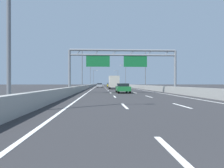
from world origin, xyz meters
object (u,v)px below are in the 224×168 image
streetlamp_left_mid (83,67)px  box_truck (114,82)px  streetlamp_right_mid (144,67)px  streetlamp_right_far (125,74)px  yellow_car (110,85)px  streetlamp_left_distant (94,77)px  streetlamp_left_far (91,74)px  streetlamp_right_distant (118,77)px  sign_gantry (122,60)px  green_car (123,88)px  streetlamp_left_near (14,1)px  silver_car (100,85)px  black_car (118,85)px

streetlamp_left_mid → box_truck: size_ratio=1.23×
streetlamp_right_mid → streetlamp_right_far: 40.63m
streetlamp_left_mid → yellow_car: streetlamp_left_mid is taller
streetlamp_left_distant → yellow_car: bearing=-82.7°
streetlamp_left_far → streetlamp_right_distant: same height
sign_gantry → green_car: sign_gantry is taller
sign_gantry → streetlamp_left_near: (-7.25, -20.05, 0.60)m
streetlamp_right_distant → silver_car: (-11.04, -64.13, -4.66)m
streetlamp_left_mid → silver_car: size_ratio=2.28×
silver_car → black_car: bearing=67.6°
streetlamp_right_mid → green_car: (-7.51, -20.64, -4.68)m
streetlamp_left_far → streetlamp_right_far: (14.93, 0.00, 0.00)m
streetlamp_left_distant → box_truck: (7.43, -80.38, -3.70)m
streetlamp_right_far → black_car: streetlamp_right_far is taller
streetlamp_left_mid → streetlamp_right_mid: 14.93m
box_truck → streetlamp_left_far: bearing=100.6°
streetlamp_left_distant → box_truck: size_ratio=1.23×
sign_gantry → streetlamp_right_distant: streetlamp_right_distant is taller
streetlamp_right_distant → streetlamp_right_mid: bearing=-90.0°
streetlamp_left_near → streetlamp_right_far: bearing=79.6°
silver_car → sign_gantry: bearing=-84.9°
silver_car → box_truck: 16.66m
streetlamp_left_mid → streetlamp_left_near: bearing=-90.0°
green_car → box_truck: 21.54m
black_car → streetlamp_right_far: bearing=57.1°
sign_gantry → streetlamp_left_mid: streetlamp_left_mid is taller
streetlamp_left_near → streetlamp_left_far: bearing=90.0°
streetlamp_right_mid → black_car: streetlamp_right_mid is taller
streetlamp_right_mid → streetlamp_right_far: (0.00, 40.63, 0.00)m
streetlamp_right_distant → box_truck: size_ratio=1.23×
streetlamp_right_mid → streetlamp_left_far: bearing=110.2°
streetlamp_left_distant → silver_car: (3.89, -64.13, -4.66)m
streetlamp_right_distant → streetlamp_left_near: bearing=-97.0°
box_truck → streetlamp_right_mid: bearing=-6.7°
streetlamp_left_distant → black_car: streetlamp_left_distant is taller
yellow_car → streetlamp_left_near: bearing=-96.6°
streetlamp_left_mid → yellow_car: (7.42, 23.32, -4.64)m
streetlamp_right_far → streetlamp_left_mid: bearing=-110.2°
streetlamp_right_far → green_car: 61.90m
streetlamp_right_mid → green_car: 22.46m
box_truck → streetlamp_left_distant: bearing=95.3°
sign_gantry → streetlamp_right_far: (7.68, 61.20, 0.60)m
yellow_car → streetlamp_right_distant: bearing=82.6°
streetlamp_left_far → box_truck: 40.60m
streetlamp_left_mid → streetlamp_right_distant: bearing=79.6°
streetlamp_left_mid → green_car: streetlamp_left_mid is taller
sign_gantry → streetlamp_left_far: bearing=96.8°
sign_gantry → silver_car: size_ratio=3.79×
streetlamp_right_distant → green_car: streetlamp_right_distant is taller
sign_gantry → silver_car: sign_gantry is taller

